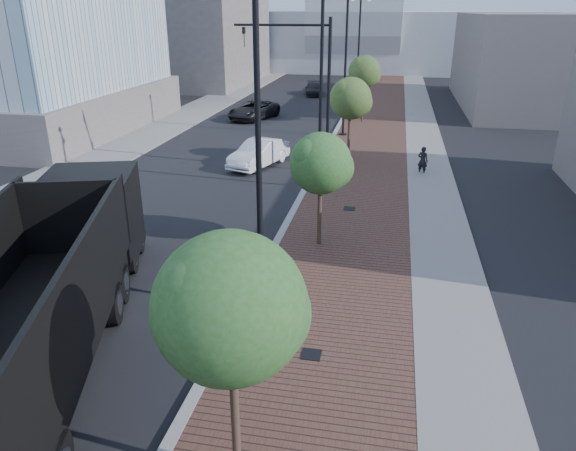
% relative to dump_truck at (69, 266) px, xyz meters
% --- Properties ---
extents(sidewalk, '(7.00, 140.00, 0.12)m').
position_rel_dump_truck_xyz_m(sidewalk, '(8.15, 31.30, -1.57)').
color(sidewalk, '#4C2D23').
rests_on(sidewalk, ground).
extents(concrete_strip, '(2.40, 140.00, 0.13)m').
position_rel_dump_truck_xyz_m(concrete_strip, '(10.85, 31.30, -1.57)').
color(concrete_strip, slate).
rests_on(concrete_strip, ground).
extents(curb, '(0.30, 140.00, 0.14)m').
position_rel_dump_truck_xyz_m(curb, '(4.65, 31.30, -1.56)').
color(curb, gray).
rests_on(curb, ground).
extents(west_sidewalk, '(4.00, 140.00, 0.12)m').
position_rel_dump_truck_xyz_m(west_sidewalk, '(-8.35, 31.30, -1.57)').
color(west_sidewalk, slate).
rests_on(west_sidewalk, ground).
extents(dump_truck, '(6.98, 14.14, 3.88)m').
position_rel_dump_truck_xyz_m(dump_truck, '(0.00, 0.00, 0.00)').
color(dump_truck, black).
rests_on(dump_truck, ground).
extents(white_sedan, '(2.88, 4.80, 1.49)m').
position_rel_dump_truck_xyz_m(white_sedan, '(1.32, 16.69, -0.89)').
color(white_sedan, silver).
rests_on(white_sedan, ground).
extents(dark_car_mid, '(3.85, 5.68, 1.45)m').
position_rel_dump_truck_xyz_m(dark_car_mid, '(-2.52, 30.32, -0.91)').
color(dark_car_mid, black).
rests_on(dark_car_mid, ground).
extents(dark_car_far, '(2.50, 4.55, 1.25)m').
position_rel_dump_truck_xyz_m(dark_car_far, '(0.35, 44.19, -1.01)').
color(dark_car_far, black).
rests_on(dark_car_far, ground).
extents(pedestrian, '(0.67, 0.57, 1.55)m').
position_rel_dump_truck_xyz_m(pedestrian, '(10.40, 16.73, -0.86)').
color(pedestrian, black).
rests_on(pedestrian, ground).
extents(streetlight_1, '(1.44, 0.56, 9.21)m').
position_rel_dump_truck_xyz_m(streetlight_1, '(5.14, 1.30, 2.71)').
color(streetlight_1, black).
rests_on(streetlight_1, ground).
extents(streetlight_2, '(1.72, 0.56, 9.28)m').
position_rel_dump_truck_xyz_m(streetlight_2, '(5.25, 13.30, 3.19)').
color(streetlight_2, black).
rests_on(streetlight_2, ground).
extents(streetlight_3, '(1.44, 0.56, 9.21)m').
position_rel_dump_truck_xyz_m(streetlight_3, '(5.14, 25.30, 2.71)').
color(streetlight_3, black).
rests_on(streetlight_3, ground).
extents(streetlight_4, '(1.72, 0.56, 9.28)m').
position_rel_dump_truck_xyz_m(streetlight_4, '(5.25, 37.30, 3.19)').
color(streetlight_4, black).
rests_on(streetlight_4, ground).
extents(traffic_mast, '(5.09, 0.20, 8.00)m').
position_rel_dump_truck_xyz_m(traffic_mast, '(4.35, 16.30, 3.35)').
color(traffic_mast, black).
rests_on(traffic_mast, ground).
extents(tree_0, '(2.63, 2.63, 5.09)m').
position_rel_dump_truck_xyz_m(tree_0, '(6.30, -4.67, 2.13)').
color(tree_0, '#382619').
rests_on(tree_0, ground).
extents(tree_1, '(2.30, 2.23, 4.36)m').
position_rel_dump_truck_xyz_m(tree_1, '(6.30, 6.33, 1.60)').
color(tree_1, '#382619').
rests_on(tree_1, ground).
extents(tree_2, '(2.40, 2.35, 4.89)m').
position_rel_dump_truck_xyz_m(tree_2, '(6.30, 18.33, 2.07)').
color(tree_2, '#382619').
rests_on(tree_2, ground).
extents(tree_3, '(2.48, 2.45, 5.14)m').
position_rel_dump_truck_xyz_m(tree_3, '(6.30, 30.33, 2.26)').
color(tree_3, '#382619').
rests_on(tree_3, ground).
extents(tower_podium, '(19.00, 19.00, 3.00)m').
position_rel_dump_truck_xyz_m(tower_podium, '(-19.35, 23.30, -0.13)').
color(tower_podium, '#68615E').
rests_on(tower_podium, ground).
extents(convention_center, '(50.00, 30.00, 50.00)m').
position_rel_dump_truck_xyz_m(convention_center, '(2.65, 76.30, 4.37)').
color(convention_center, '#B5BCC0').
rests_on(convention_center, ground).
extents(commercial_block_nw, '(14.00, 20.00, 10.00)m').
position_rel_dump_truck_xyz_m(commercial_block_nw, '(-15.35, 51.30, 3.37)').
color(commercial_block_nw, '#5F5956').
rests_on(commercial_block_nw, ground).
extents(commercial_block_ne, '(12.00, 22.00, 8.00)m').
position_rel_dump_truck_xyz_m(commercial_block_ne, '(20.65, 41.30, 2.37)').
color(commercial_block_ne, '#69625F').
rests_on(commercial_block_ne, ground).
extents(utility_cover_1, '(0.50, 0.50, 0.02)m').
position_rel_dump_truck_xyz_m(utility_cover_1, '(7.05, -0.70, -1.50)').
color(utility_cover_1, black).
rests_on(utility_cover_1, sidewalk).
extents(utility_cover_2, '(0.50, 0.50, 0.02)m').
position_rel_dump_truck_xyz_m(utility_cover_2, '(7.05, 10.30, -1.50)').
color(utility_cover_2, black).
rests_on(utility_cover_2, sidewalk).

